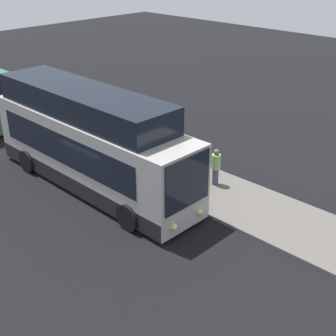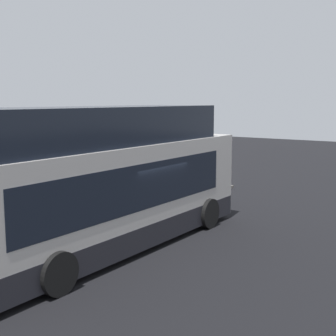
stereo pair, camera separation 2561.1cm
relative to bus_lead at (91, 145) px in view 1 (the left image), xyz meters
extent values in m
plane|color=black|center=(1.03, -0.18, -1.90)|extent=(80.00, 80.00, 0.00)
cube|color=#605B56|center=(1.03, 3.11, -1.84)|extent=(20.00, 3.38, 0.13)
cube|color=#B2ADA8|center=(0.10, 0.00, -0.22)|extent=(10.66, 2.52, 2.99)
cube|color=black|center=(0.10, 0.00, -1.37)|extent=(10.60, 2.54, 0.70)
cube|color=black|center=(-0.16, 0.00, 0.13)|extent=(8.74, 2.55, 1.31)
cube|color=black|center=(5.45, 0.00, 0.21)|extent=(0.06, 2.22, 1.91)
sphere|color=#F9E58C|center=(5.47, 0.69, -1.27)|extent=(0.24, 0.24, 0.24)
sphere|color=#F9E58C|center=(5.47, -0.69, -1.27)|extent=(0.24, 0.24, 0.24)
cylinder|color=black|center=(3.73, 1.26, -1.38)|extent=(1.05, 0.30, 1.05)
cylinder|color=black|center=(3.73, -1.26, -1.38)|extent=(1.05, 0.30, 1.05)
cylinder|color=black|center=(-3.20, 1.26, -1.38)|extent=(1.05, 0.30, 1.05)
cylinder|color=black|center=(-3.20, -1.26, -1.38)|extent=(1.05, 0.30, 1.05)
cube|color=black|center=(-0.32, 0.00, 1.82)|extent=(9.06, 2.32, 1.09)
sphere|color=#F9E58C|center=(-7.77, 0.67, -1.28)|extent=(0.24, 0.24, 0.24)
cylinder|color=black|center=(-9.81, 1.22, -1.41)|extent=(0.99, 0.30, 0.99)
cylinder|color=#4C476B|center=(3.90, 3.55, -1.40)|extent=(0.30, 0.30, 0.75)
cylinder|color=#8CB766|center=(3.90, 3.55, -0.70)|extent=(0.44, 0.44, 0.65)
sphere|color=brown|center=(3.90, 3.55, -0.25)|extent=(0.24, 0.24, 0.24)
cylinder|color=#4C476B|center=(0.62, 3.05, -1.36)|extent=(0.40, 0.40, 0.82)
cylinder|color=#262628|center=(0.62, 3.05, -0.60)|extent=(0.57, 0.57, 0.71)
sphere|color=tan|center=(0.62, 3.05, -0.11)|extent=(0.27, 0.27, 0.27)
cylinder|color=gray|center=(1.67, 3.29, -1.40)|extent=(0.39, 0.39, 0.75)
cylinder|color=#262628|center=(1.67, 3.29, -0.70)|extent=(0.56, 0.56, 0.65)
sphere|color=tan|center=(1.67, 3.29, -0.26)|extent=(0.24, 0.24, 0.24)
cube|color=#334C7F|center=(1.42, 3.13, -0.97)|extent=(0.27, 0.31, 0.24)
cube|color=black|center=(2.11, 3.77, -1.44)|extent=(0.36, 0.24, 0.65)
cylinder|color=black|center=(2.11, 3.77, -1.00)|extent=(0.02, 0.02, 0.24)
cylinder|color=#4C4C51|center=(-0.47, 4.07, -0.66)|extent=(0.10, 0.10, 2.21)
cube|color=beige|center=(-0.47, 4.07, 0.12)|extent=(0.04, 0.87, 0.55)
camera|label=1|loc=(14.87, -10.69, 7.69)|focal=50.00mm
camera|label=2|loc=(-10.17, -9.15, 2.56)|focal=50.00mm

